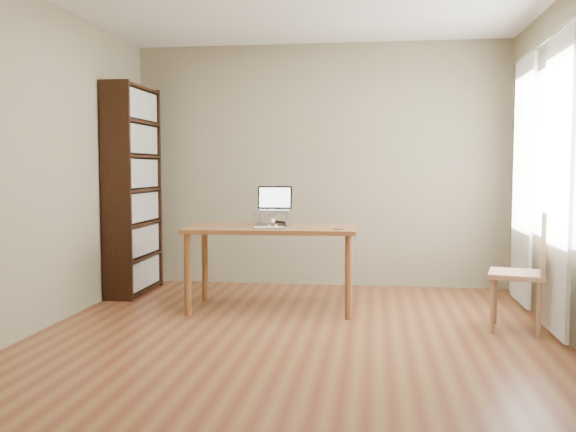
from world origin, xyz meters
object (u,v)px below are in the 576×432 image
at_px(bookshelf, 133,190).
at_px(laptop, 274,205).
at_px(cat, 273,219).
at_px(chair, 527,267).
at_px(keyboard, 269,228).
at_px(desk, 272,237).

distance_m(bookshelf, laptop, 1.59).
distance_m(cat, chair, 2.20).
relative_size(keyboard, chair, 0.31).
height_order(desk, chair, chair).
bearing_deg(bookshelf, laptop, -16.60).
xyz_separation_m(laptop, chair, (2.09, -0.62, -0.44)).
xyz_separation_m(desk, keyboard, (0.01, -0.22, 0.10)).
height_order(laptop, chair, laptop).
height_order(desk, keyboard, keyboard).
height_order(laptop, keyboard, laptop).
bearing_deg(keyboard, desk, 83.73).
height_order(bookshelf, keyboard, bookshelf).
relative_size(laptop, keyboard, 1.13).
xyz_separation_m(laptop, cat, (-0.01, -0.03, -0.13)).
xyz_separation_m(bookshelf, keyboard, (1.53, -0.81, -0.29)).
distance_m(bookshelf, desk, 1.67).
distance_m(desk, laptop, 0.31).
height_order(laptop, cat, laptop).
height_order(bookshelf, chair, bookshelf).
bearing_deg(keyboard, chair, -16.33).
height_order(desk, cat, cat).
height_order(bookshelf, desk, bookshelf).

